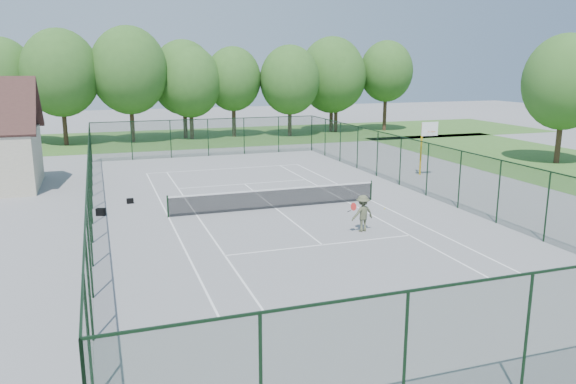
# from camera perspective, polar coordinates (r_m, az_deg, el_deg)

# --- Properties ---
(ground) EXTENTS (140.00, 140.00, 0.00)m
(ground) POSITION_cam_1_polar(r_m,az_deg,el_deg) (29.13, -1.27, -1.66)
(ground) COLOR gray
(ground) RESTS_ON ground
(grass_far) EXTENTS (80.00, 16.00, 0.01)m
(grass_far) POSITION_cam_1_polar(r_m,az_deg,el_deg) (57.98, -10.34, 5.42)
(grass_far) COLOR #43742C
(grass_far) RESTS_ON ground
(grass_side) EXTENTS (14.00, 40.00, 0.01)m
(grass_side) POSITION_cam_1_polar(r_m,az_deg,el_deg) (45.43, 27.22, 2.18)
(grass_side) COLOR #43742C
(grass_side) RESTS_ON ground
(court_lines) EXTENTS (11.05, 23.85, 0.01)m
(court_lines) POSITION_cam_1_polar(r_m,az_deg,el_deg) (29.13, -1.27, -1.66)
(court_lines) COLOR white
(court_lines) RESTS_ON ground
(tennis_net) EXTENTS (11.08, 0.08, 1.10)m
(tennis_net) POSITION_cam_1_polar(r_m,az_deg,el_deg) (28.99, -1.28, -0.56)
(tennis_net) COLOR black
(tennis_net) RESTS_ON ground
(fence_enclosure) EXTENTS (18.05, 36.05, 3.02)m
(fence_enclosure) POSITION_cam_1_polar(r_m,az_deg,el_deg) (28.78, -1.29, 1.34)
(fence_enclosure) COLOR #183321
(fence_enclosure) RESTS_ON ground
(tree_line_far) EXTENTS (39.40, 6.40, 9.70)m
(tree_line_far) POSITION_cam_1_polar(r_m,az_deg,el_deg) (57.53, -10.58, 11.34)
(tree_line_far) COLOR #462E20
(tree_line_far) RESTS_ON ground
(basketball_goal) EXTENTS (1.20, 1.43, 3.65)m
(basketball_goal) POSITION_cam_1_polar(r_m,az_deg,el_deg) (38.16, 13.83, 5.36)
(basketball_goal) COLOR gold
(basketball_goal) RESTS_ON ground
(tree_side) EXTENTS (6.03, 6.03, 9.54)m
(tree_side) POSITION_cam_1_polar(r_m,az_deg,el_deg) (46.57, 26.30, 9.97)
(tree_side) COLOR #462E20
(tree_side) RESTS_ON ground
(sports_bag_a) EXTENTS (0.51, 0.38, 0.36)m
(sports_bag_a) POSITION_cam_1_polar(r_m,az_deg,el_deg) (29.22, -18.48, -1.93)
(sports_bag_a) COLOR black
(sports_bag_a) RESTS_ON ground
(sports_bag_b) EXTENTS (0.37, 0.25, 0.27)m
(sports_bag_b) POSITION_cam_1_polar(r_m,az_deg,el_deg) (31.28, -15.75, -0.88)
(sports_bag_b) COLOR black
(sports_bag_b) RESTS_ON ground
(tennis_player) EXTENTS (2.21, 0.82, 1.65)m
(tennis_player) POSITION_cam_1_polar(r_m,az_deg,el_deg) (25.18, 7.59, -2.16)
(tennis_player) COLOR #51563B
(tennis_player) RESTS_ON ground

